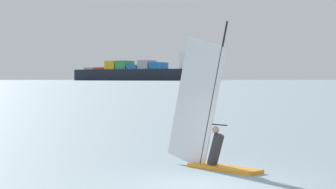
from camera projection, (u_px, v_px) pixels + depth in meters
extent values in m
plane|color=gray|center=(206.00, 185.00, 15.54)|extent=(4000.00, 4000.00, 0.00)
cube|color=orange|center=(224.00, 168.00, 18.08)|extent=(1.66, 2.51, 0.12)
cylinder|color=black|center=(214.00, 94.00, 18.33)|extent=(0.54, 1.04, 4.34)
cube|color=white|center=(196.00, 103.00, 18.87)|extent=(1.13, 2.27, 4.12)
cylinder|color=black|center=(207.00, 124.00, 18.56)|extent=(0.74, 1.48, 0.04)
cylinder|color=#2D2D33|center=(216.00, 150.00, 18.32)|extent=(0.55, 0.68, 1.00)
sphere|color=tan|center=(216.00, 130.00, 18.30)|extent=(0.22, 0.22, 0.22)
cube|color=black|center=(140.00, 75.00, 721.21)|extent=(137.20, 148.98, 13.54)
cube|color=silver|center=(190.00, 60.00, 686.88)|extent=(26.36, 25.93, 19.26)
cylinder|color=red|center=(190.00, 49.00, 686.54)|extent=(4.00, 4.00, 6.00)
cube|color=#1E66AD|center=(159.00, 66.00, 707.73)|extent=(25.56, 25.00, 7.80)
cube|color=#99999E|center=(147.00, 65.00, 715.59)|extent=(25.56, 25.00, 10.40)
cube|color=#1E66AD|center=(136.00, 67.00, 723.56)|extent=(25.56, 25.00, 5.20)
cube|color=#2D8C47|center=(125.00, 65.00, 731.39)|extent=(25.56, 25.00, 10.40)
cube|color=gold|center=(114.00, 65.00, 739.29)|extent=(25.56, 25.00, 10.40)
cube|color=red|center=(104.00, 68.00, 747.29)|extent=(25.56, 25.00, 2.60)
cube|color=#99999E|center=(93.00, 69.00, 755.19)|extent=(25.56, 25.00, 2.60)
cube|color=#60665B|center=(152.00, 70.00, 1453.56)|extent=(701.56, 497.53, 46.55)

